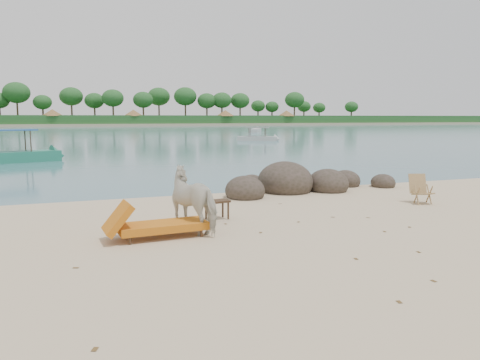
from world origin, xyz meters
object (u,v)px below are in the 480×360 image
object	(u,v)px
boulders	(296,184)
side_table	(217,211)
cow	(196,200)
lounge_chair	(163,222)
boat_near	(6,135)
deck_chair	(423,190)

from	to	relation	value
boulders	side_table	distance (m)	5.07
cow	lounge_chair	size ratio (longest dim) A/B	0.74
side_table	lounge_chair	size ratio (longest dim) A/B	0.26
lounge_chair	boat_near	xyz separation A→B (m)	(-4.99, 19.70, 1.17)
boat_near	deck_chair	bearing A→B (deg)	-73.86
cow	side_table	xyz separation A→B (m)	(0.76, 0.91, -0.47)
lounge_chair	deck_chair	world-z (taller)	deck_chair
boulders	deck_chair	bearing A→B (deg)	-55.47
boulders	boat_near	size ratio (longest dim) A/B	1.04
side_table	boat_near	world-z (taller)	boat_near
side_table	deck_chair	xyz separation A→B (m)	(6.14, -0.04, 0.19)
side_table	boat_near	xyz separation A→B (m)	(-6.54, 18.48, 1.28)
side_table	lounge_chair	world-z (taller)	lounge_chair
cow	boulders	bearing A→B (deg)	-162.83
side_table	deck_chair	distance (m)	6.14
boat_near	side_table	bearing A→B (deg)	-88.77
cow	side_table	bearing A→B (deg)	-155.33
cow	lounge_chair	xyz separation A→B (m)	(-0.80, -0.31, -0.36)
side_table	lounge_chair	bearing A→B (deg)	-152.11
cow	deck_chair	distance (m)	6.96
boulders	cow	distance (m)	6.25
lounge_chair	deck_chair	distance (m)	7.78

